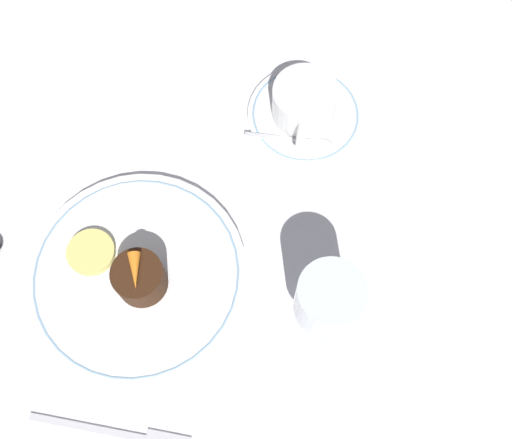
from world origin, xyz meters
TOP-DOWN VIEW (x-y plane):
  - ground_plane at (0.00, 0.00)m, footprint 3.00×3.00m
  - dinner_plate at (-0.00, -0.03)m, footprint 0.27×0.27m
  - saucer at (-0.25, 0.14)m, footprint 0.16×0.16m
  - coffee_cup at (-0.26, 0.14)m, footprint 0.11×0.09m
  - spoon at (-0.21, 0.14)m, footprint 0.02×0.12m
  - wine_glass at (0.01, 0.19)m, footprint 0.07×0.07m
  - fork at (0.18, -0.00)m, footprint 0.02×0.18m
  - dessert_cake at (0.01, -0.02)m, footprint 0.06×0.06m
  - carrot_garnish at (0.01, -0.02)m, footprint 0.04×0.03m
  - pineapple_slice at (-0.02, -0.09)m, footprint 0.06×0.06m

SIDE VIEW (x-z plane):
  - ground_plane at x=0.00m, z-range 0.00..0.00m
  - fork at x=0.18m, z-range 0.00..0.01m
  - saucer at x=-0.25m, z-range 0.00..0.01m
  - dinner_plate at x=0.00m, z-range 0.00..0.02m
  - spoon at x=-0.21m, z-range 0.01..0.01m
  - pineapple_slice at x=-0.02m, z-range 0.01..0.02m
  - coffee_cup at x=-0.26m, z-range 0.01..0.06m
  - dessert_cake at x=0.01m, z-range 0.01..0.06m
  - carrot_garnish at x=0.01m, z-range 0.06..0.08m
  - wine_glass at x=0.01m, z-range 0.02..0.14m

